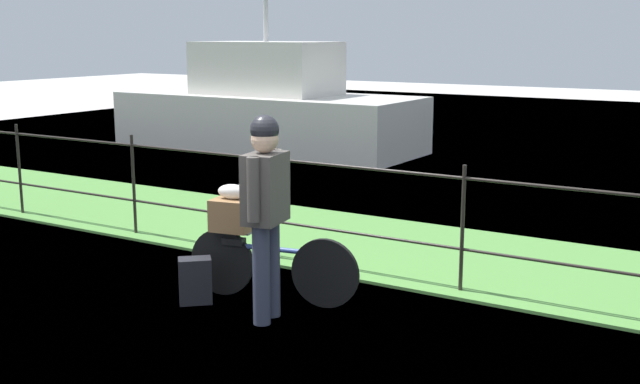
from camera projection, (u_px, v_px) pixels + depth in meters
name	position (u px, v px, depth m)	size (l,w,h in m)	color
ground_plane	(238.00, 343.00, 5.98)	(60.00, 60.00, 0.00)	beige
grass_strip	(407.00, 250.00, 8.47)	(27.00, 2.40, 0.03)	#569342
harbor_water	(562.00, 168.00, 13.74)	(30.00, 30.00, 0.00)	slate
iron_fence	(364.00, 207.00, 7.51)	(18.04, 0.04, 1.17)	#28231E
bicycle_main	(270.00, 265.00, 6.88)	(1.57, 0.35, 0.60)	black
wooden_crate	(233.00, 215.00, 6.92)	(0.35, 0.30, 0.28)	olive
terrier_dog	(235.00, 190.00, 6.87)	(0.32, 0.19, 0.18)	silver
cyclist_person	(266.00, 200.00, 6.27)	(0.33, 0.53, 1.68)	#383D51
backpack_on_paving	(195.00, 281.00, 6.84)	(0.28, 0.18, 0.40)	black
moored_boat_near	(267.00, 110.00, 15.87)	(6.24, 2.35, 3.74)	silver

